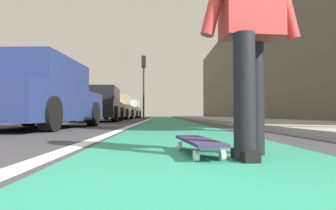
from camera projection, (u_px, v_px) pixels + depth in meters
ground_plane at (169, 123)px, 10.99m from camera, size 80.00×80.00×0.00m
bike_lane_paint at (165, 118)px, 24.98m from camera, size 56.00×1.84×0.00m
lane_stripe_white at (150, 119)px, 20.96m from camera, size 52.00×0.16×0.01m
sidewalk_curb at (216, 119)px, 19.06m from camera, size 52.00×3.20×0.11m
building_facade at (247, 66)px, 23.26m from camera, size 40.00×1.20×8.09m
skateboard at (198, 142)px, 2.20m from camera, size 0.86×0.29×0.11m
skater_person at (250, 21)px, 2.09m from camera, size 0.48×0.72×1.64m
parked_car_near at (37, 96)px, 6.47m from camera, size 4.37×2.06×1.47m
parked_car_mid at (99, 105)px, 13.20m from camera, size 4.41×2.01×1.48m
parked_car_far at (115, 108)px, 18.87m from camera, size 4.39×1.99×1.49m
parked_car_end at (128, 110)px, 25.25m from camera, size 4.50×1.99×1.49m
traffic_light at (144, 75)px, 20.33m from camera, size 0.33×0.28×4.26m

